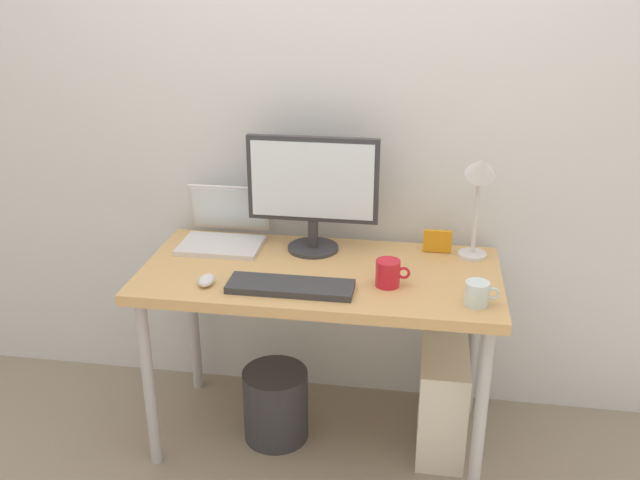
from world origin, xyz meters
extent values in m
plane|color=gray|center=(0.00, 0.00, 0.00)|extent=(6.00, 6.00, 0.00)
cube|color=silver|center=(0.00, 0.38, 1.30)|extent=(4.40, 0.04, 2.60)
cube|color=tan|center=(0.00, 0.00, 0.72)|extent=(1.32, 0.63, 0.04)
cylinder|color=#B2B2B7|center=(-0.60, -0.26, 0.35)|extent=(0.04, 0.04, 0.70)
cylinder|color=#B2B2B7|center=(0.60, -0.26, 0.35)|extent=(0.04, 0.04, 0.70)
cylinder|color=#B2B2B7|center=(-0.60, 0.26, 0.35)|extent=(0.04, 0.04, 0.70)
cylinder|color=#B2B2B7|center=(0.60, 0.26, 0.35)|extent=(0.04, 0.04, 0.70)
cylinder|color=#333338|center=(-0.06, 0.19, 0.75)|extent=(0.20, 0.20, 0.01)
cylinder|color=#333338|center=(-0.06, 0.19, 0.81)|extent=(0.04, 0.04, 0.11)
cube|color=#333338|center=(-0.06, 0.19, 1.03)|extent=(0.50, 0.03, 0.33)
cube|color=white|center=(-0.06, 0.17, 1.03)|extent=(0.47, 0.01, 0.29)
cube|color=silver|center=(-0.42, 0.15, 0.75)|extent=(0.32, 0.22, 0.02)
cube|color=silver|center=(-0.42, 0.29, 0.86)|extent=(0.32, 0.07, 0.20)
cube|color=white|center=(-0.42, 0.28, 0.87)|extent=(0.30, 0.06, 0.18)
cylinder|color=silver|center=(0.56, 0.22, 0.75)|extent=(0.11, 0.11, 0.01)
cylinder|color=silver|center=(0.56, 0.22, 0.92)|extent=(0.02, 0.02, 0.32)
cone|color=silver|center=(0.56, 0.18, 1.11)|extent=(0.11, 0.14, 0.13)
cube|color=#333338|center=(-0.08, -0.18, 0.76)|extent=(0.44, 0.14, 0.02)
ellipsoid|color=silver|center=(-0.38, -0.18, 0.76)|extent=(0.06, 0.09, 0.03)
cylinder|color=red|center=(0.25, -0.09, 0.79)|extent=(0.09, 0.09, 0.10)
torus|color=red|center=(0.31, -0.09, 0.80)|extent=(0.05, 0.01, 0.05)
cylinder|color=silver|center=(0.56, -0.19, 0.78)|extent=(0.08, 0.08, 0.08)
torus|color=silver|center=(0.61, -0.19, 0.79)|extent=(0.05, 0.01, 0.05)
cube|color=orange|center=(0.43, 0.23, 0.79)|extent=(0.11, 0.02, 0.09)
cube|color=silver|center=(0.48, 0.01, 0.21)|extent=(0.18, 0.36, 0.42)
cylinder|color=#333338|center=(-0.18, -0.03, 0.15)|extent=(0.26, 0.26, 0.30)
camera|label=1|loc=(0.36, -2.30, 1.82)|focal=38.95mm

